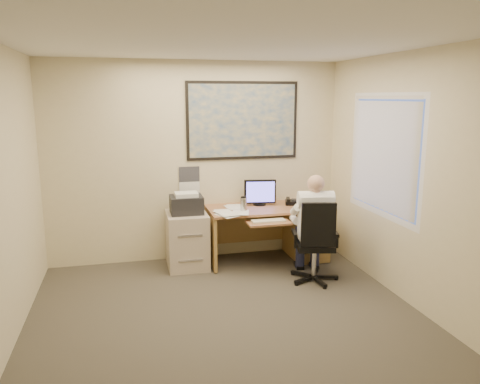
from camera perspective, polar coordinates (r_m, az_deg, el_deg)
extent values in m
cube|color=#3E3A30|center=(4.70, -0.71, -16.69)|extent=(4.00, 4.50, 0.00)
cube|color=white|center=(4.17, -0.81, 18.12)|extent=(4.00, 4.50, 0.00)
cube|color=beige|center=(6.41, -5.36, 3.67)|extent=(4.00, 0.00, 2.70)
cube|color=beige|center=(2.20, 13.08, -12.20)|extent=(4.00, 0.00, 2.70)
cube|color=beige|center=(5.07, 21.85, 0.79)|extent=(0.00, 4.50, 2.70)
cube|color=#A26D45|center=(6.36, 3.30, -1.99)|extent=(1.60, 0.75, 0.03)
cube|color=#B08848|center=(6.65, 8.02, -4.84)|extent=(0.45, 0.70, 0.70)
cube|color=#B08848|center=(6.28, -3.59, -5.72)|extent=(0.04, 0.70, 0.70)
cube|color=#B08848|center=(6.75, 2.40, -3.68)|extent=(1.55, 0.03, 0.55)
cylinder|color=black|center=(6.48, 2.39, -1.51)|extent=(0.17, 0.17, 0.02)
cube|color=black|center=(6.42, 2.45, 0.05)|extent=(0.44, 0.11, 0.33)
cube|color=#665DFF|center=(6.40, 2.52, 0.00)|extent=(0.38, 0.06, 0.28)
cube|color=#A26D45|center=(5.93, 3.49, -3.75)|extent=(0.55, 0.30, 0.02)
cube|color=beige|center=(5.93, 3.49, -3.53)|extent=(0.43, 0.14, 0.02)
cube|color=black|center=(6.55, 6.52, -1.27)|extent=(0.27, 0.25, 0.06)
cylinder|color=silver|center=(6.09, 0.44, -1.54)|extent=(0.08, 0.08, 0.19)
cylinder|color=white|center=(6.49, 2.25, -1.16)|extent=(0.07, 0.07, 0.09)
cube|color=white|center=(6.24, -0.65, -1.99)|extent=(0.60, 0.56, 0.02)
cube|color=#1E4C93|center=(6.47, 0.34, 8.69)|extent=(1.56, 0.03, 1.06)
cube|color=white|center=(6.43, -6.18, 1.24)|extent=(0.28, 0.01, 0.42)
cube|color=#C0B09A|center=(6.26, -6.46, -5.81)|extent=(0.53, 0.63, 0.73)
cube|color=black|center=(6.13, -6.56, -1.54)|extent=(0.42, 0.37, 0.23)
cube|color=white|center=(6.08, -6.56, -0.30)|extent=(0.29, 0.23, 0.05)
cylinder|color=silver|center=(5.87, 9.00, -8.35)|extent=(0.06, 0.06, 0.38)
cube|color=black|center=(5.80, 9.06, -6.40)|extent=(0.53, 0.53, 0.07)
cube|color=black|center=(5.54, 10.50, -3.90)|extent=(0.40, 0.15, 0.53)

